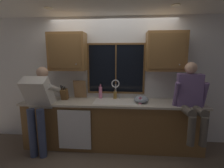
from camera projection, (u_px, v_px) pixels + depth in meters
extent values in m
cube|color=silver|center=(113.00, 80.00, 3.41)|extent=(5.76, 0.12, 2.55)
cylinder|color=#FFEAB2|center=(48.00, 8.00, 2.63)|extent=(0.14, 0.14, 0.01)
cylinder|color=#FFEAB2|center=(176.00, 5.00, 2.47)|extent=(0.14, 0.14, 0.01)
cube|color=black|center=(116.00, 69.00, 3.30)|extent=(1.10, 0.02, 0.95)
cube|color=brown|center=(116.00, 44.00, 3.21)|extent=(1.17, 0.02, 0.04)
cube|color=brown|center=(116.00, 92.00, 3.37)|extent=(1.17, 0.02, 0.04)
cube|color=brown|center=(88.00, 69.00, 3.33)|extent=(0.03, 0.02, 0.95)
cube|color=brown|center=(144.00, 69.00, 3.25)|extent=(0.03, 0.02, 0.95)
cube|color=brown|center=(116.00, 69.00, 3.29)|extent=(0.02, 0.02, 0.95)
cube|color=brown|center=(112.00, 125.00, 3.21)|extent=(3.36, 0.58, 0.88)
cube|color=beige|center=(112.00, 102.00, 3.11)|extent=(3.42, 0.62, 0.04)
cube|color=white|center=(74.00, 130.00, 2.94)|extent=(0.60, 0.02, 0.74)
cube|color=olive|center=(68.00, 52.00, 3.16)|extent=(0.71, 0.33, 0.72)
cube|color=brown|center=(65.00, 52.00, 2.99)|extent=(0.63, 0.01, 0.62)
sphere|color=#B2B2B7|center=(76.00, 64.00, 3.01)|extent=(0.02, 0.02, 0.02)
cube|color=olive|center=(166.00, 52.00, 3.02)|extent=(0.71, 0.33, 0.72)
cube|color=brown|center=(168.00, 51.00, 2.85)|extent=(0.63, 0.01, 0.62)
sphere|color=#B2B2B7|center=(180.00, 65.00, 2.86)|extent=(0.02, 0.02, 0.02)
cube|color=white|center=(115.00, 102.00, 3.12)|extent=(0.80, 0.46, 0.02)
cube|color=beige|center=(105.00, 107.00, 3.15)|extent=(0.36, 0.42, 0.20)
cube|color=beige|center=(125.00, 107.00, 3.12)|extent=(0.36, 0.42, 0.20)
cube|color=white|center=(115.00, 107.00, 3.13)|extent=(0.04, 0.42, 0.20)
cylinder|color=silver|center=(116.00, 91.00, 3.31)|extent=(0.03, 0.03, 0.30)
torus|color=silver|center=(115.00, 84.00, 3.22)|extent=(0.16, 0.02, 0.16)
cylinder|color=silver|center=(119.00, 96.00, 3.32)|extent=(0.03, 0.03, 0.09)
cylinder|color=#384260|center=(33.00, 133.00, 2.85)|extent=(0.13, 0.13, 0.88)
cylinder|color=#384260|center=(42.00, 134.00, 2.84)|extent=(0.13, 0.13, 0.88)
cube|color=beige|center=(38.00, 93.00, 2.87)|extent=(0.44, 0.47, 0.61)
sphere|color=tan|center=(42.00, 72.00, 3.00)|extent=(0.21, 0.21, 0.21)
cylinder|color=beige|center=(32.00, 88.00, 3.05)|extent=(0.09, 0.52, 0.26)
cylinder|color=beige|center=(55.00, 88.00, 3.02)|extent=(0.09, 0.52, 0.26)
cylinder|color=#595147|center=(187.00, 111.00, 2.64)|extent=(0.14, 0.43, 0.16)
cylinder|color=#595147|center=(199.00, 111.00, 2.63)|extent=(0.14, 0.43, 0.16)
cylinder|color=#595147|center=(191.00, 131.00, 2.47)|extent=(0.11, 0.11, 0.46)
cylinder|color=#595147|center=(204.00, 132.00, 2.45)|extent=(0.11, 0.11, 0.46)
cube|color=slate|center=(189.00, 90.00, 2.80)|extent=(0.42, 0.25, 0.56)
sphere|color=tan|center=(191.00, 68.00, 2.74)|extent=(0.20, 0.20, 0.20)
cylinder|color=slate|center=(176.00, 95.00, 2.78)|extent=(0.08, 0.20, 0.47)
cylinder|color=slate|center=(204.00, 95.00, 2.75)|extent=(0.08, 0.20, 0.47)
cube|color=brown|center=(64.00, 95.00, 3.23)|extent=(0.12, 0.18, 0.25)
cylinder|color=black|center=(61.00, 88.00, 3.15)|extent=(0.02, 0.05, 0.09)
cylinder|color=black|center=(63.00, 88.00, 3.15)|extent=(0.02, 0.04, 0.08)
cylinder|color=black|center=(65.00, 88.00, 3.15)|extent=(0.02, 0.04, 0.06)
cube|color=#997047|center=(80.00, 89.00, 3.35)|extent=(0.26, 0.10, 0.37)
ellipsoid|color=#8C99A8|center=(141.00, 99.00, 3.03)|extent=(0.27, 0.27, 0.13)
cylinder|color=pink|center=(140.00, 101.00, 2.95)|extent=(0.06, 0.06, 0.12)
cylinder|color=silver|center=(140.00, 96.00, 2.93)|extent=(0.02, 0.02, 0.04)
cylinder|color=silver|center=(140.00, 95.00, 2.91)|extent=(0.01, 0.04, 0.01)
cylinder|color=olive|center=(115.00, 95.00, 3.32)|extent=(0.07, 0.07, 0.15)
cylinder|color=brown|center=(115.00, 91.00, 3.30)|extent=(0.03, 0.03, 0.04)
cylinder|color=black|center=(115.00, 89.00, 3.30)|extent=(0.03, 0.03, 0.01)
cylinder|color=pink|center=(101.00, 93.00, 3.34)|extent=(0.07, 0.07, 0.24)
cylinder|color=#AD5B7A|center=(100.00, 86.00, 3.31)|extent=(0.03, 0.03, 0.06)
cylinder|color=black|center=(100.00, 84.00, 3.31)|extent=(0.04, 0.04, 0.01)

